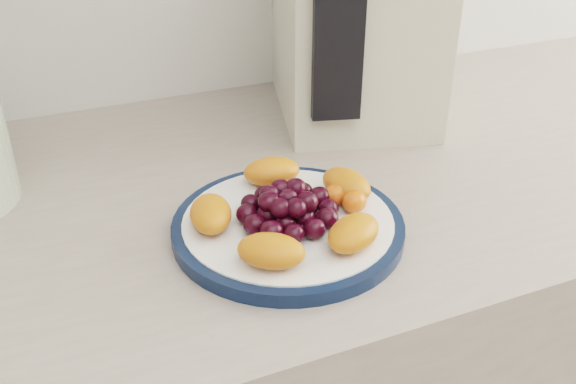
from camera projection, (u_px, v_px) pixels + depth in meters
name	position (u px, v px, depth m)	size (l,w,h in m)	color
plate_rim	(288.00, 227.00, 0.67)	(0.24, 0.24, 0.01)	#0D1C38
plate_face	(288.00, 226.00, 0.67)	(0.22, 0.22, 0.02)	white
appliance_panel	(339.00, 13.00, 0.74)	(0.06, 0.02, 0.26)	black
fruit_plate	(294.00, 207.00, 0.66)	(0.21, 0.21, 0.04)	#D15A1C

